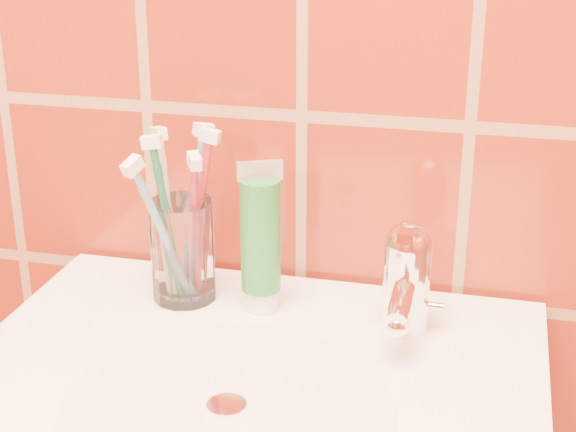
# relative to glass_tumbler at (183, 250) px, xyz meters

# --- Properties ---
(glass_tumbler) EXTENTS (0.09, 0.09, 0.11)m
(glass_tumbler) POSITION_rel_glass_tumbler_xyz_m (0.00, 0.00, 0.00)
(glass_tumbler) COLOR white
(glass_tumbler) RESTS_ON pedestal_sink
(toothpaste_tube) EXTENTS (0.05, 0.04, 0.17)m
(toothpaste_tube) POSITION_rel_glass_tumbler_xyz_m (0.09, -0.01, 0.02)
(toothpaste_tube) COLOR white
(toothpaste_tube) RESTS_ON pedestal_sink
(faucet) EXTENTS (0.05, 0.11, 0.12)m
(faucet) POSITION_rel_glass_tumbler_xyz_m (0.25, -0.02, 0.01)
(faucet) COLOR white
(faucet) RESTS_ON pedestal_sink
(toothbrush_0) EXTENTS (0.08, 0.10, 0.19)m
(toothbrush_0) POSITION_rel_glass_tumbler_xyz_m (0.02, -0.01, 0.03)
(toothbrush_0) COLOR #A42332
(toothbrush_0) RESTS_ON glass_tumbler
(toothbrush_1) EXTENTS (0.09, 0.08, 0.21)m
(toothbrush_1) POSITION_rel_glass_tumbler_xyz_m (0.01, 0.02, 0.04)
(toothbrush_1) COLOR #739ACC
(toothbrush_1) RESTS_ON glass_tumbler
(toothbrush_2) EXTENTS (0.08, 0.09, 0.20)m
(toothbrush_2) POSITION_rel_glass_tumbler_xyz_m (-0.02, 0.00, 0.04)
(toothbrush_2) COLOR silver
(toothbrush_2) RESTS_ON glass_tumbler
(toothbrush_3) EXTENTS (0.06, 0.05, 0.20)m
(toothbrush_3) POSITION_rel_glass_tumbler_xyz_m (-0.01, -0.01, 0.04)
(toothbrush_3) COLOR #1C6940
(toothbrush_3) RESTS_ON glass_tumbler
(toothbrush_4) EXTENTS (0.11, 0.17, 0.21)m
(toothbrush_4) POSITION_rel_glass_tumbler_xyz_m (-0.01, -0.04, 0.03)
(toothbrush_4) COLOR #6B91BE
(toothbrush_4) RESTS_ON glass_tumbler
(toothbrush_5) EXTENTS (0.06, 0.06, 0.20)m
(toothbrush_5) POSITION_rel_glass_tumbler_xyz_m (0.02, 0.01, 0.04)
(toothbrush_5) COLOR #AD252D
(toothbrush_5) RESTS_ON glass_tumbler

